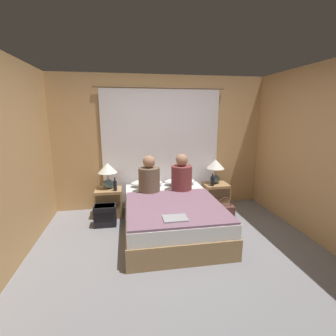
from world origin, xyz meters
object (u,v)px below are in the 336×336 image
object	(u,v)px
bed	(171,215)
handbag_on_floor	(225,211)
lamp_right	(215,168)
beer_bottle_on_left_stand	(115,185)
nightstand_right	(215,196)
nightstand_left	(109,202)
pillow_left	(147,183)
lamp_left	(108,172)
beer_bottle_on_right_stand	(212,181)
person_right_in_bed	(182,176)
pillow_right	(180,182)
laptop_on_bed	(175,218)
backpack_on_floor	(105,214)
person_left_in_bed	(149,178)

from	to	relation	value
bed	handbag_on_floor	world-z (taller)	bed
lamp_right	beer_bottle_on_left_stand	size ratio (longest dim) A/B	1.94
nightstand_right	lamp_right	world-z (taller)	lamp_right
bed	handbag_on_floor	distance (m)	1.06
nightstand_left	handbag_on_floor	world-z (taller)	nightstand_left
bed	pillow_left	size ratio (longest dim) A/B	3.41
lamp_left	beer_bottle_on_right_stand	bearing A→B (deg)	-5.17
lamp_right	beer_bottle_on_left_stand	distance (m)	1.89
person_right_in_bed	handbag_on_floor	size ratio (longest dim) A/B	1.70
pillow_right	laptop_on_bed	world-z (taller)	pillow_right
nightstand_right	lamp_left	distance (m)	2.08
nightstand_left	lamp_left	bearing A→B (deg)	90.00
pillow_left	person_right_in_bed	bearing A→B (deg)	-31.96
pillow_right	person_right_in_bed	size ratio (longest dim) A/B	0.90
lamp_right	beer_bottle_on_right_stand	distance (m)	0.30
laptop_on_bed	pillow_right	bearing A→B (deg)	75.52
bed	backpack_on_floor	distance (m)	1.09
person_left_in_bed	beer_bottle_on_left_stand	distance (m)	0.62
lamp_left	pillow_right	bearing A→B (deg)	0.65
person_right_in_bed	beer_bottle_on_left_stand	size ratio (longest dim) A/B	2.74
pillow_right	backpack_on_floor	size ratio (longest dim) A/B	1.67
bed	pillow_right	distance (m)	0.92
nightstand_right	nightstand_left	bearing A→B (deg)	180.00
beer_bottle_on_left_stand	backpack_on_floor	distance (m)	0.52
pillow_right	beer_bottle_on_right_stand	size ratio (longest dim) A/B	2.52
nightstand_right	lamp_right	bearing A→B (deg)	90.00
pillow_left	person_right_in_bed	xyz separation A→B (m)	(0.58, -0.36, 0.21)
beer_bottle_on_left_stand	lamp_left	bearing A→B (deg)	126.48
lamp_right	beer_bottle_on_right_stand	size ratio (longest dim) A/B	1.98
person_left_in_bed	beer_bottle_on_left_stand	size ratio (longest dim) A/B	2.70
person_right_in_bed	nightstand_left	bearing A→B (deg)	167.56
person_right_in_bed	backpack_on_floor	bearing A→B (deg)	-174.72
pillow_right	beer_bottle_on_left_stand	world-z (taller)	beer_bottle_on_left_stand
bed	pillow_left	world-z (taller)	pillow_left
nightstand_left	lamp_left	size ratio (longest dim) A/B	1.08
beer_bottle_on_right_stand	laptop_on_bed	bearing A→B (deg)	-125.64
pillow_right	handbag_on_floor	bearing A→B (deg)	-37.09
nightstand_right	lamp_left	xyz separation A→B (m)	(-2.00, 0.07, 0.55)
nightstand_left	pillow_left	bearing A→B (deg)	6.72
nightstand_right	backpack_on_floor	bearing A→B (deg)	-168.92
lamp_left	person_left_in_bed	distance (m)	0.79
person_left_in_bed	laptop_on_bed	world-z (taller)	person_left_in_bed
bed	nightstand_left	world-z (taller)	nightstand_left
person_left_in_bed	person_right_in_bed	size ratio (longest dim) A/B	0.98
lamp_left	beer_bottle_on_right_stand	xyz separation A→B (m)	(1.89, -0.17, -0.21)
backpack_on_floor	person_left_in_bed	bearing A→B (deg)	9.21
handbag_on_floor	laptop_on_bed	bearing A→B (deg)	-137.16
laptop_on_bed	handbag_on_floor	xyz separation A→B (m)	(1.10, 1.02, -0.41)
lamp_left	lamp_right	bearing A→B (deg)	0.00
bed	pillow_left	xyz separation A→B (m)	(-0.31, 0.81, 0.31)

